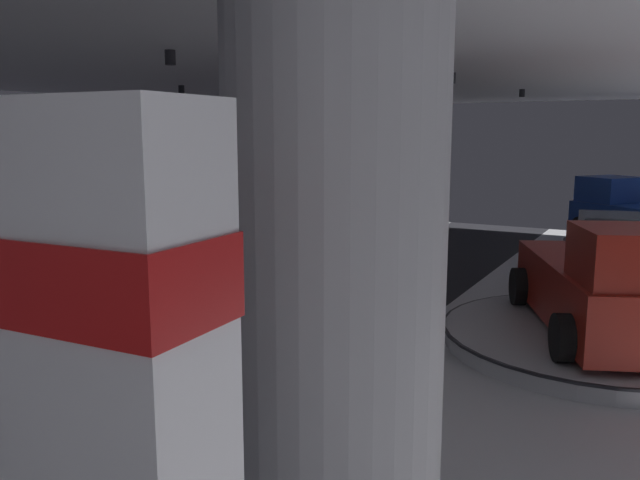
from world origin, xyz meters
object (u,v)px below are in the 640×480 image
Objects in this scene: display_car_far_right at (611,250)px; pickup_truck_deep_left at (324,199)px; display_platform_deep_left at (327,225)px; display_platform_far_left at (225,244)px; visitor_walking_near at (239,314)px; display_car_far_left at (224,219)px; pickup_truck_mid_right at (606,288)px; column_right at (335,337)px; display_platform_far_right at (608,282)px; pickup_truck_deep_right at (640,217)px; display_platform_mid_right at (597,338)px.

pickup_truck_deep_left is at bearing 153.49° from display_car_far_right.
display_platform_far_left is at bearing -98.44° from display_platform_deep_left.
display_car_far_right is at bearing 59.94° from visitor_walking_near.
display_car_far_left is 14.27m from pickup_truck_mid_right.
display_car_far_left is (-0.03, 0.02, 0.92)m from display_platform_far_left.
column_right is 7.41m from visitor_walking_near.
display_platform_far_right is at bearing 87.23° from column_right.
display_platform_far_left is 3.84× the size of visitor_walking_near.
pickup_truck_deep_right is 1.23× the size of display_car_far_left.
visitor_walking_near reaches higher than display_platform_deep_left.
display_platform_far_left is 11.73m from visitor_walking_near.
display_car_far_left is 14.07m from display_platform_mid_right.
display_platform_far_right is at bearing -78.49° from display_car_far_right.
pickup_truck_mid_right is 16.89m from display_platform_deep_left.
column_right is 3.46× the size of visitor_walking_near.
visitor_walking_near is (7.26, -9.19, 0.72)m from display_platform_far_left.
column_right is 23.81m from pickup_truck_deep_left.
column_right is 1.01× the size of pickup_truck_deep_left.
pickup_truck_deep_right is 12.49m from display_platform_mid_right.
display_car_far_left is 12.81m from display_platform_far_right.
visitor_walking_near is at bearing 131.69° from column_right.
pickup_truck_mid_right reaches higher than display_platform_far_left.
display_platform_deep_left is (0.93, 6.10, -0.90)m from display_car_far_left.
pickup_truck_deep_right is at bearing 28.87° from display_car_far_left.
display_car_far_left is at bearing 128.35° from visitor_walking_near.
display_platform_far_right is 0.90m from display_car_far_right.
display_car_far_right is (12.77, 0.27, -0.04)m from display_car_far_left.
display_platform_mid_right reaches higher than display_platform_far_right.
column_right reaches higher than display_platform_far_left.
display_platform_mid_right is (-0.10, -12.45, -0.99)m from pickup_truck_deep_right.
display_platform_far_left is at bearing 158.26° from display_platform_mid_right.
display_platform_deep_left is 1.27× the size of display_car_far_right.
pickup_truck_deep_right is (1.08, 21.81, -1.57)m from column_right.
display_car_far_right is at bearing 101.51° from display_platform_far_right.
visitor_walking_near is at bearing -51.70° from display_platform_far_left.
display_platform_far_right is 1.08× the size of display_car_far_right.
visitor_walking_near is (-5.85, -16.45, -0.28)m from pickup_truck_deep_right.
display_platform_deep_left is at bearing -174.65° from pickup_truck_deep_right.
display_car_far_left reaches higher than display_platform_far_right.
display_platform_far_right is (-0.27, 5.45, -0.02)m from display_platform_mid_right.
pickup_truck_mid_right is 1.04× the size of pickup_truck_deep_left.
pickup_truck_deep_right is 1.14× the size of display_platform_far_right.
column_right reaches higher than display_platform_far_right.
display_platform_mid_right is 1.06× the size of pickup_truck_mid_right.
pickup_truck_deep_right is 0.97× the size of display_platform_deep_left.
display_car_far_right reaches higher than visitor_walking_near.
visitor_walking_near is at bearing -147.80° from pickup_truck_mid_right.
display_car_far_left is at bearing -98.70° from display_platform_deep_left.
display_car_far_left is (-13.14, -7.24, -0.08)m from pickup_truck_deep_right.
pickup_truck_deep_right is at bearing 4.33° from pickup_truck_deep_left.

